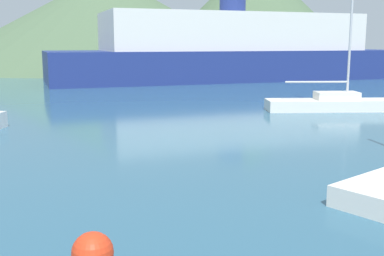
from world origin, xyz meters
name	(u,v)px	position (x,y,z in m)	size (l,w,h in m)	color
sailboat_inner	(336,102)	(10.16, 22.66, 0.45)	(7.27, 3.67, 10.79)	white
ferry_distant	(232,51)	(14.04, 44.09, 2.67)	(33.97, 9.89, 7.66)	navy
hill_central	(108,20)	(7.51, 73.00, 6.59)	(48.81, 48.81, 13.19)	#4C6647
hill_east	(254,12)	(28.10, 67.38, 7.86)	(33.55, 33.55, 15.73)	#4C6647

